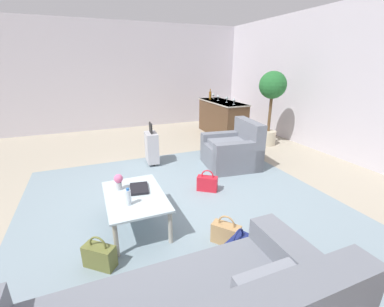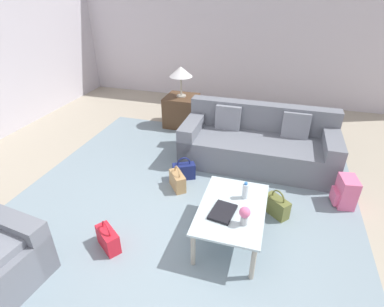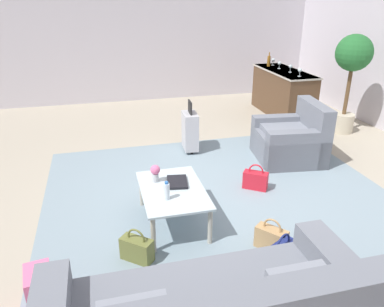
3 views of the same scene
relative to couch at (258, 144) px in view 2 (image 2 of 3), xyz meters
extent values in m
plane|color=#A89E89|center=(-2.20, 0.60, -0.30)|extent=(12.00, 12.00, 0.00)
cube|color=silver|center=(2.86, 0.60, 1.25)|extent=(0.12, 8.00, 3.10)
cube|color=gray|center=(-1.60, 0.80, -0.30)|extent=(5.20, 4.40, 0.01)
cube|color=slate|center=(-0.10, 0.00, -0.08)|extent=(0.98, 2.30, 0.45)
cube|color=slate|center=(0.28, 0.00, 0.13)|extent=(0.22, 2.30, 0.87)
cube|color=slate|center=(-0.10, -1.03, 0.02)|extent=(0.98, 0.24, 0.64)
cube|color=slate|center=(-0.10, 1.03, 0.02)|extent=(0.98, 0.24, 0.64)
cube|color=gray|center=(0.12, -0.52, 0.33)|extent=(0.16, 0.40, 0.41)
cube|color=gray|center=(0.12, 0.52, 0.33)|extent=(0.14, 0.40, 0.41)
cube|color=slate|center=(-2.72, 2.15, 0.00)|extent=(0.31, 0.96, 0.60)
cube|color=silver|center=(-1.80, 0.10, 0.12)|extent=(1.04, 0.69, 0.02)
cylinder|color=#ADA899|center=(-2.27, 0.40, -0.09)|extent=(0.05, 0.05, 0.41)
cylinder|color=#ADA899|center=(-1.33, 0.40, -0.09)|extent=(0.05, 0.05, 0.41)
cylinder|color=#ADA899|center=(-2.27, -0.20, -0.09)|extent=(0.05, 0.05, 0.41)
cylinder|color=#ADA899|center=(-1.33, -0.20, -0.09)|extent=(0.05, 0.05, 0.41)
cylinder|color=silver|center=(-1.60, 0.00, 0.23)|extent=(0.06, 0.06, 0.18)
cylinder|color=#2D6BBC|center=(-1.60, 0.00, 0.33)|extent=(0.04, 0.04, 0.02)
cube|color=black|center=(-1.92, 0.18, 0.15)|extent=(0.34, 0.27, 0.03)
cylinder|color=#B2B7BC|center=(-2.02, -0.05, 0.19)|extent=(0.07, 0.07, 0.10)
sphere|color=#DB6693|center=(-2.02, -0.05, 0.29)|extent=(0.11, 0.11, 0.11)
cube|color=#513823|center=(1.00, 1.60, 0.00)|extent=(0.61, 0.61, 0.60)
cylinder|color=#ADA899|center=(1.00, 1.60, 0.31)|extent=(0.18, 0.18, 0.02)
cylinder|color=#ADA899|center=(1.00, 1.60, 0.50)|extent=(0.04, 0.04, 0.36)
cone|color=white|center=(1.00, 1.60, 0.78)|extent=(0.43, 0.43, 0.18)
cube|color=tan|center=(-1.08, 0.97, -0.18)|extent=(0.34, 0.31, 0.24)
torus|color=tan|center=(-1.08, 0.97, -0.04)|extent=(0.17, 0.14, 0.20)
cube|color=olive|center=(-1.25, -0.37, -0.18)|extent=(0.31, 0.33, 0.24)
torus|color=olive|center=(-1.25, -0.37, -0.04)|extent=(0.14, 0.16, 0.20)
cube|color=navy|center=(-0.82, 0.96, -0.18)|extent=(0.27, 0.35, 0.24)
torus|color=navy|center=(-0.82, 0.96, -0.04)|extent=(0.11, 0.18, 0.20)
cube|color=red|center=(-2.32, 1.33, -0.18)|extent=(0.30, 0.34, 0.24)
torus|color=red|center=(-2.32, 1.33, -0.04)|extent=(0.13, 0.17, 0.20)
cube|color=pink|center=(-0.80, -1.20, -0.10)|extent=(0.33, 0.24, 0.40)
cube|color=pink|center=(-0.82, -1.08, -0.18)|extent=(0.22, 0.09, 0.18)
camera|label=1|loc=(1.02, -0.30, 1.64)|focal=24.00mm
camera|label=2|loc=(-4.29, -0.20, 2.20)|focal=28.00mm
camera|label=3|loc=(1.77, -0.59, 2.13)|focal=35.00mm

